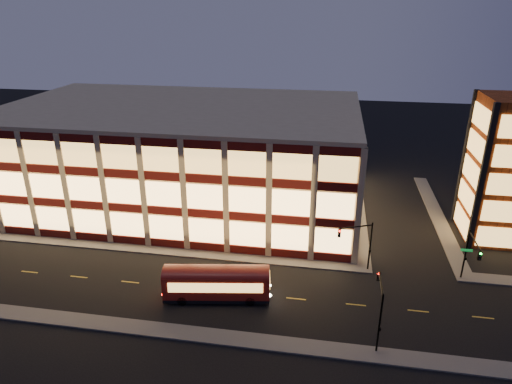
# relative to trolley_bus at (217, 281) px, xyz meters

# --- Properties ---
(ground) EXTENTS (200.00, 200.00, 0.00)m
(ground) POSITION_rel_trolley_bus_xyz_m (-8.01, 7.18, -2.00)
(ground) COLOR black
(ground) RESTS_ON ground
(sidewalk_office_south) EXTENTS (54.00, 2.00, 0.15)m
(sidewalk_office_south) POSITION_rel_trolley_bus_xyz_m (-11.01, 8.18, -1.92)
(sidewalk_office_south) COLOR #514F4C
(sidewalk_office_south) RESTS_ON ground
(sidewalk_office_east) EXTENTS (2.00, 30.00, 0.15)m
(sidewalk_office_east) POSITION_rel_trolley_bus_xyz_m (14.99, 24.18, -1.92)
(sidewalk_office_east) COLOR #514F4C
(sidewalk_office_east) RESTS_ON ground
(sidewalk_tower_west) EXTENTS (2.00, 30.00, 0.15)m
(sidewalk_tower_west) POSITION_rel_trolley_bus_xyz_m (25.99, 24.18, -1.92)
(sidewalk_tower_west) COLOR #514F4C
(sidewalk_tower_west) RESTS_ON ground
(sidewalk_near) EXTENTS (100.00, 2.00, 0.15)m
(sidewalk_near) POSITION_rel_trolley_bus_xyz_m (-8.01, -5.82, -1.92)
(sidewalk_near) COLOR #514F4C
(sidewalk_near) RESTS_ON ground
(office_building) EXTENTS (50.45, 30.45, 14.50)m
(office_building) POSITION_rel_trolley_bus_xyz_m (-10.92, 24.09, 5.25)
(office_building) COLOR tan
(office_building) RESTS_ON ground
(stair_tower) EXTENTS (8.60, 8.60, 18.00)m
(stair_tower) POSITION_rel_trolley_bus_xyz_m (31.95, 19.13, 6.99)
(stair_tower) COLOR #8C3814
(stair_tower) RESTS_ON ground
(traffic_signal_far) EXTENTS (3.79, 1.87, 6.00)m
(traffic_signal_far) POSITION_rel_trolley_bus_xyz_m (14.20, 7.42, 2.11)
(traffic_signal_far) COLOR black
(traffic_signal_far) RESTS_ON ground
(traffic_signal_right) EXTENTS (1.20, 4.37, 6.00)m
(traffic_signal_right) POSITION_rel_trolley_bus_xyz_m (25.49, 6.56, 2.10)
(traffic_signal_right) COLOR black
(traffic_signal_right) RESTS_ON ground
(traffic_signal_near) EXTENTS (0.32, 4.45, 6.00)m
(traffic_signal_near) POSITION_rel_trolley_bus_xyz_m (15.49, -3.85, 2.13)
(traffic_signal_near) COLOR black
(traffic_signal_near) RESTS_ON ground
(trolley_bus) EXTENTS (10.93, 4.29, 3.61)m
(trolley_bus) POSITION_rel_trolley_bus_xyz_m (0.00, 0.00, 0.00)
(trolley_bus) COLOR maroon
(trolley_bus) RESTS_ON ground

